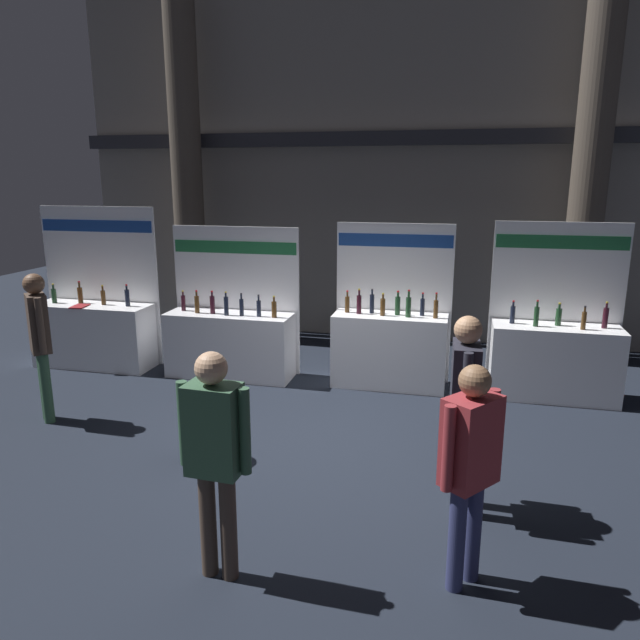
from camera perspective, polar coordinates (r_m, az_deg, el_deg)
ground_plane at (r=6.86m, az=-0.44°, el=-11.54°), size 24.00×24.00×0.00m
hall_colonnade at (r=10.77m, az=5.65°, el=15.11°), size 11.03×1.13×6.47m
exhibitor_booth_0 at (r=9.92m, az=-20.91°, el=-0.70°), size 1.95×0.71×2.48m
exhibitor_booth_1 at (r=8.90m, az=-8.61°, el=-1.78°), size 1.97×0.66×2.21m
exhibitor_booth_2 at (r=8.46m, az=6.75°, el=-2.28°), size 1.67×0.66×2.29m
exhibitor_booth_3 at (r=8.53m, az=21.67°, el=-3.11°), size 1.72×0.66×2.34m
trash_bin at (r=6.46m, az=-11.78°, el=-10.05°), size 0.34×0.34×0.71m
visitor_0 at (r=5.28m, az=13.75°, el=-7.13°), size 0.25×0.59×1.79m
visitor_1 at (r=4.37m, az=-10.14°, el=-11.86°), size 0.56×0.27×1.76m
visitor_3 at (r=4.36m, az=14.28°, el=-12.69°), size 0.44×0.47×1.69m
visitor_4 at (r=7.78m, az=-25.45°, el=-1.34°), size 0.39×0.39×1.83m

